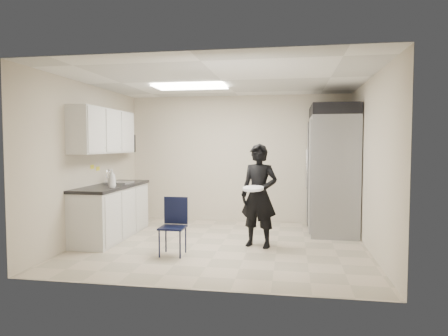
% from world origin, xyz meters
% --- Properties ---
extents(floor, '(4.50, 4.50, 0.00)m').
position_xyz_m(floor, '(0.00, 0.00, 0.00)').
color(floor, '#BDAC94').
rests_on(floor, ground).
extents(ceiling, '(4.50, 4.50, 0.00)m').
position_xyz_m(ceiling, '(0.00, 0.00, 2.60)').
color(ceiling, silver).
rests_on(ceiling, back_wall).
extents(back_wall, '(4.50, 0.00, 4.50)m').
position_xyz_m(back_wall, '(0.00, 2.00, 1.30)').
color(back_wall, beige).
rests_on(back_wall, floor).
extents(left_wall, '(0.00, 4.00, 4.00)m').
position_xyz_m(left_wall, '(-2.25, 0.00, 1.30)').
color(left_wall, beige).
rests_on(left_wall, floor).
extents(right_wall, '(0.00, 4.00, 4.00)m').
position_xyz_m(right_wall, '(2.25, 0.00, 1.30)').
color(right_wall, beige).
rests_on(right_wall, floor).
extents(ceiling_panel, '(1.20, 0.60, 0.02)m').
position_xyz_m(ceiling_panel, '(-0.60, 0.40, 2.57)').
color(ceiling_panel, white).
rests_on(ceiling_panel, ceiling).
extents(lower_counter, '(0.60, 1.90, 0.86)m').
position_xyz_m(lower_counter, '(-1.95, 0.20, 0.43)').
color(lower_counter, silver).
rests_on(lower_counter, floor).
extents(countertop, '(0.64, 1.95, 0.05)m').
position_xyz_m(countertop, '(-1.95, 0.20, 0.89)').
color(countertop, black).
rests_on(countertop, lower_counter).
extents(sink, '(0.42, 0.40, 0.14)m').
position_xyz_m(sink, '(-1.93, 0.45, 0.87)').
color(sink, gray).
rests_on(sink, countertop).
extents(faucet, '(0.02, 0.02, 0.24)m').
position_xyz_m(faucet, '(-2.13, 0.45, 1.02)').
color(faucet, silver).
rests_on(faucet, countertop).
extents(upper_cabinets, '(0.35, 1.80, 0.75)m').
position_xyz_m(upper_cabinets, '(-2.08, 0.20, 1.83)').
color(upper_cabinets, silver).
rests_on(upper_cabinets, left_wall).
extents(towel_dispenser, '(0.22, 0.30, 0.35)m').
position_xyz_m(towel_dispenser, '(-2.14, 1.35, 1.62)').
color(towel_dispenser, black).
rests_on(towel_dispenser, left_wall).
extents(notice_sticker_left, '(0.00, 0.12, 0.07)m').
position_xyz_m(notice_sticker_left, '(-2.24, 0.10, 1.22)').
color(notice_sticker_left, yellow).
rests_on(notice_sticker_left, left_wall).
extents(notice_sticker_right, '(0.00, 0.12, 0.07)m').
position_xyz_m(notice_sticker_right, '(-2.24, 0.30, 1.18)').
color(notice_sticker_right, yellow).
rests_on(notice_sticker_right, left_wall).
extents(commercial_fridge, '(0.80, 1.35, 2.10)m').
position_xyz_m(commercial_fridge, '(1.83, 1.27, 1.05)').
color(commercial_fridge, gray).
rests_on(commercial_fridge, floor).
extents(fridge_compressor, '(0.80, 1.35, 0.20)m').
position_xyz_m(fridge_compressor, '(1.83, 1.27, 2.20)').
color(fridge_compressor, black).
rests_on(fridge_compressor, commercial_fridge).
extents(folding_chair, '(0.36, 0.36, 0.80)m').
position_xyz_m(folding_chair, '(-0.59, -0.70, 0.40)').
color(folding_chair, black).
rests_on(folding_chair, floor).
extents(man_tuxedo, '(0.68, 0.54, 1.61)m').
position_xyz_m(man_tuxedo, '(0.60, -0.01, 0.81)').
color(man_tuxedo, black).
rests_on(man_tuxedo, floor).
extents(bucket_lid, '(0.39, 0.39, 0.04)m').
position_xyz_m(bucket_lid, '(0.53, -0.25, 0.94)').
color(bucket_lid, white).
rests_on(bucket_lid, man_tuxedo).
extents(soap_bottle_a, '(0.12, 0.12, 0.30)m').
position_xyz_m(soap_bottle_a, '(-1.73, -0.23, 1.06)').
color(soap_bottle_a, white).
rests_on(soap_bottle_a, countertop).
extents(soap_bottle_b, '(0.10, 0.10, 0.20)m').
position_xyz_m(soap_bottle_b, '(-1.81, -0.07, 1.01)').
color(soap_bottle_b, silver).
rests_on(soap_bottle_b, countertop).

